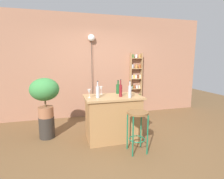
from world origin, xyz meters
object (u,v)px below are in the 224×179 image
at_px(spice_shelf, 136,83).
at_px(bottle_olive_oil, 130,91).
at_px(potted_plant, 45,92).
at_px(wine_glass_right, 101,89).
at_px(bottle_wine_red, 118,88).
at_px(pendant_globe_light, 91,40).
at_px(plant_stool, 47,127).
at_px(wine_glass_center, 131,89).
at_px(bottle_soda_blue, 121,90).
at_px(wine_glass_left, 89,92).
at_px(bottle_vinegar, 98,92).
at_px(bar_stool, 137,122).

xyz_separation_m(spice_shelf, bottle_olive_oil, (-0.87, -1.75, 0.11)).
height_order(potted_plant, wine_glass_right, potted_plant).
distance_m(bottle_wine_red, pendant_globe_light, 1.76).
height_order(bottle_olive_oil, wine_glass_right, bottle_olive_oil).
relative_size(plant_stool, wine_glass_center, 2.68).
relative_size(bottle_soda_blue, bottle_wine_red, 1.17).
bearing_deg(bottle_soda_blue, wine_glass_center, 22.88).
xyz_separation_m(bottle_olive_oil, bottle_soda_blue, (-0.14, 0.14, 0.00)).
relative_size(spice_shelf, plant_stool, 4.06).
xyz_separation_m(potted_plant, bottle_olive_oil, (1.57, -0.63, 0.05)).
xyz_separation_m(potted_plant, bottle_wine_red, (1.48, -0.17, 0.04)).
bearing_deg(pendant_globe_light, wine_glass_center, -70.16).
bearing_deg(pendant_globe_light, bottle_wine_red, -75.51).
bearing_deg(wine_glass_left, spice_shelf, 43.95).
height_order(bottle_vinegar, wine_glass_right, bottle_vinegar).
bearing_deg(bottle_vinegar, wine_glass_center, 7.53).
bearing_deg(bottle_olive_oil, bottle_wine_red, 100.74).
height_order(plant_stool, bottle_olive_oil, bottle_olive_oil).
relative_size(bottle_olive_oil, pendant_globe_light, 0.14).
bearing_deg(bottle_wine_red, potted_plant, 173.37).
bearing_deg(bottle_soda_blue, potted_plant, 160.96).
relative_size(bottle_olive_oil, wine_glass_left, 1.99).
height_order(bottle_soda_blue, pendant_globe_light, pendant_globe_light).
bearing_deg(plant_stool, spice_shelf, 24.70).
relative_size(bar_stool, bottle_vinegar, 2.27).
bearing_deg(potted_plant, wine_glass_center, -12.82).
relative_size(bottle_wine_red, wine_glass_center, 1.75).
bearing_deg(spice_shelf, bottle_olive_oil, -116.34).
distance_m(spice_shelf, pendant_globe_light, 1.78).
bearing_deg(bottle_soda_blue, bottle_olive_oil, -45.98).
bearing_deg(pendant_globe_light, bottle_vinegar, -95.53).
distance_m(bottle_vinegar, bottle_soda_blue, 0.45).
xyz_separation_m(spice_shelf, pendant_globe_light, (-1.29, 0.02, 1.22)).
height_order(potted_plant, bottle_soda_blue, potted_plant).
relative_size(wine_glass_center, wine_glass_right, 1.00).
xyz_separation_m(bottle_vinegar, wine_glass_left, (-0.15, 0.05, -0.00)).
relative_size(bar_stool, bottle_olive_oil, 2.23).
bearing_deg(bottle_soda_blue, bar_stool, -76.13).
bearing_deg(bar_stool, bottle_olive_oil, 89.44).
bearing_deg(wine_glass_left, bottle_soda_blue, -6.38).
height_order(spice_shelf, wine_glass_left, spice_shelf).
bearing_deg(bottle_olive_oil, bottle_soda_blue, 134.02).
relative_size(bar_stool, bottle_soda_blue, 2.16).
bearing_deg(bottle_wine_red, wine_glass_center, -45.21).
distance_m(bottle_olive_oil, pendant_globe_light, 2.14).
height_order(bottle_olive_oil, wine_glass_left, bottle_olive_oil).
bearing_deg(spice_shelf, plant_stool, -155.30).
xyz_separation_m(bottle_vinegar, pendant_globe_light, (0.16, 1.62, 1.11)).
bearing_deg(wine_glass_right, bottle_wine_red, -6.15).
height_order(bottle_vinegar, wine_glass_center, bottle_vinegar).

